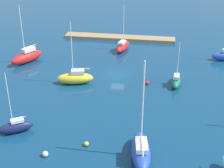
# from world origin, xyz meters

# --- Properties ---
(water) EXTENTS (160.00, 160.00, 0.00)m
(water) POSITION_xyz_m (0.00, 0.00, 0.00)
(water) COLOR navy
(water) RESTS_ON ground
(pier_dock) EXTENTS (26.02, 3.11, 0.68)m
(pier_dock) POSITION_xyz_m (2.28, -19.62, 0.34)
(pier_dock) COLOR #997A56
(pier_dock) RESTS_ON ground
(sailboat_red_center_basin) EXTENTS (3.25, 6.49, 9.88)m
(sailboat_red_center_basin) POSITION_xyz_m (0.62, -12.32, 1.02)
(sailboat_red_center_basin) COLOR red
(sailboat_red_center_basin) RESTS_ON water
(sailboat_green_mid_basin) EXTENTS (1.88, 5.02, 7.82)m
(sailboat_green_mid_basin) POSITION_xyz_m (-10.62, 2.68, 0.90)
(sailboat_green_mid_basin) COLOR #19724C
(sailboat_green_mid_basin) RESTS_ON water
(sailboat_yellow_inner_mooring) EXTENTS (6.62, 3.56, 11.00)m
(sailboat_yellow_inner_mooring) POSITION_xyz_m (6.83, 4.65, 1.11)
(sailboat_yellow_inner_mooring) COLOR yellow
(sailboat_yellow_inner_mooring) RESTS_ON water
(sailboat_navy_west_end) EXTENTS (4.91, 3.70, 9.07)m
(sailboat_navy_west_end) POSITION_xyz_m (11.19, 20.33, 0.90)
(sailboat_navy_west_end) COLOR #141E4C
(sailboat_navy_west_end) RESTS_ON water
(sailboat_red_lone_north) EXTENTS (5.63, 7.31, 11.59)m
(sailboat_red_lone_north) POSITION_xyz_m (18.73, -2.97, 1.24)
(sailboat_red_lone_north) COLOR red
(sailboat_red_lone_north) RESTS_ON water
(sailboat_blue_near_pier) EXTENTS (3.31, 7.68, 12.84)m
(sailboat_blue_near_pier) POSITION_xyz_m (-6.09, 23.23, 1.21)
(sailboat_blue_near_pier) COLOR #2347B2
(sailboat_blue_near_pier) RESTS_ON water
(mooring_buoy_red) EXTENTS (0.65, 0.65, 0.65)m
(mooring_buoy_red) POSITION_xyz_m (-5.68, 3.17, 0.32)
(mooring_buoy_red) COLOR red
(mooring_buoy_red) RESTS_ON water
(mooring_buoy_yellow) EXTENTS (0.62, 0.62, 0.62)m
(mooring_buoy_yellow) POSITION_xyz_m (1.02, 21.77, 0.31)
(mooring_buoy_yellow) COLOR yellow
(mooring_buoy_yellow) RESTS_ON water
(mooring_buoy_white) EXTENTS (0.73, 0.73, 0.73)m
(mooring_buoy_white) POSITION_xyz_m (5.55, 24.60, 0.37)
(mooring_buoy_white) COLOR white
(mooring_buoy_white) RESTS_ON water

